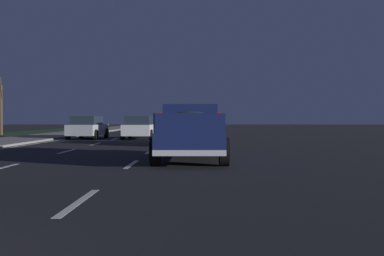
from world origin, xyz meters
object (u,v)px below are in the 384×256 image
pickup_truck (190,131)px  sedan_green (192,130)px  sedan_silver (88,127)px  bare_tree_far (1,106)px  sedan_white (140,127)px

pickup_truck → sedan_green: size_ratio=1.22×
sedan_silver → sedan_green: same height
sedan_green → bare_tree_far: (13.68, 16.27, 1.62)m
sedan_silver → sedan_green: 9.71m
sedan_green → bare_tree_far: bare_tree_far is taller
pickup_truck → sedan_silver: 16.60m
sedan_white → bare_tree_far: bare_tree_far is taller
sedan_silver → sedan_white: 3.56m
pickup_truck → sedan_white: (14.78, 3.58, -0.20)m
sedan_silver → sedan_white: (-0.21, -3.56, 0.00)m
bare_tree_far → sedan_silver: bearing=-127.9°
bare_tree_far → pickup_truck: bearing=-143.6°
pickup_truck → sedan_silver: pickup_truck is taller
pickup_truck → sedan_green: bearing=-0.0°
sedan_silver → bare_tree_far: size_ratio=0.91×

